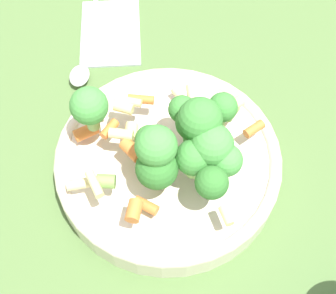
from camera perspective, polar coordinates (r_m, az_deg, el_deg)
The scene contains 5 objects.
ground_plane at distance 0.55m, azimuth 0.00°, elevation -2.86°, with size 3.00×3.00×0.00m, color #4C6B38.
bowl at distance 0.53m, azimuth 0.00°, elevation -1.77°, with size 0.25×0.25×0.04m.
pasta_salad at distance 0.47m, azimuth 1.29°, elevation 1.09°, with size 0.21×0.18×0.09m.
napkin at distance 0.69m, azimuth -7.03°, elevation 13.80°, with size 0.10×0.14×0.01m.
spoon at distance 0.66m, azimuth -10.11°, elevation 11.43°, with size 0.03×0.19×0.01m.
Camera 1 is at (0.01, -0.26, 0.48)m, focal length 50.00 mm.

